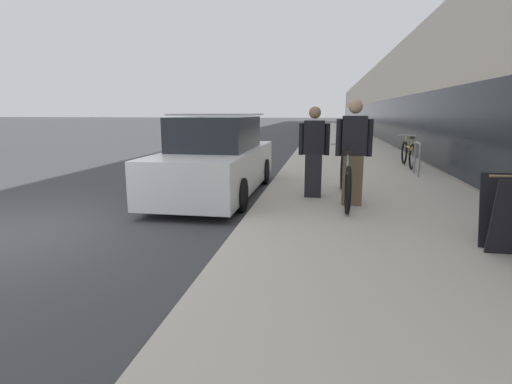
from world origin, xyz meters
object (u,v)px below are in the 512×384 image
tandem_bicycle (345,178)px  parked_sedan_curbside (217,160)px  sandwich_board_sign (512,214)px  person_rider (353,153)px  bike_rack_hoop (417,155)px  cruiser_bike_nearest (408,154)px  person_bystander (314,152)px

tandem_bicycle → parked_sedan_curbside: bearing=165.4°
parked_sedan_curbside → sandwich_board_sign: bearing=-36.2°
person_rider → sandwich_board_sign: person_rider is taller
bike_rack_hoop → parked_sedan_curbside: (-4.55, -2.67, 0.09)m
bike_rack_hoop → parked_sedan_curbside: size_ratio=0.18×
bike_rack_hoop → cruiser_bike_nearest: (0.08, 1.57, -0.13)m
person_rider → parked_sedan_curbside: size_ratio=0.38×
person_bystander → bike_rack_hoop: size_ratio=2.00×
sandwich_board_sign → parked_sedan_curbside: parked_sedan_curbside is taller
sandwich_board_sign → parked_sedan_curbside: 5.39m
person_rider → bike_rack_hoop: bearing=63.5°
person_bystander → cruiser_bike_nearest: bearing=61.0°
person_rider → sandwich_board_sign: (1.65, -2.14, -0.45)m
tandem_bicycle → person_bystander: (-0.58, 0.19, 0.44)m
bike_rack_hoop → parked_sedan_curbside: bearing=-149.6°
tandem_bicycle → cruiser_bike_nearest: 5.32m
person_bystander → sandwich_board_sign: bearing=-49.1°
person_rider → sandwich_board_sign: size_ratio=2.00×
person_bystander → sandwich_board_sign: person_bystander is taller
parked_sedan_curbside → person_rider: bearing=-21.1°
sandwich_board_sign → cruiser_bike_nearest: bearing=87.8°
tandem_bicycle → person_bystander: bearing=161.6°
cruiser_bike_nearest → sandwich_board_sign: (-0.28, -7.42, 0.07)m
tandem_bicycle → person_rider: size_ratio=1.59×
person_rider → sandwich_board_sign: 2.74m
person_bystander → cruiser_bike_nearest: person_bystander is taller
cruiser_bike_nearest → sandwich_board_sign: 7.42m
bike_rack_hoop → parked_sedan_curbside: 5.27m
person_rider → parked_sedan_curbside: (-2.70, 1.04, -0.30)m
parked_sedan_curbside → tandem_bicycle: bearing=-14.6°
cruiser_bike_nearest → person_bystander: bearing=-119.0°
tandem_bicycle → bike_rack_hoop: (1.95, 3.35, 0.10)m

